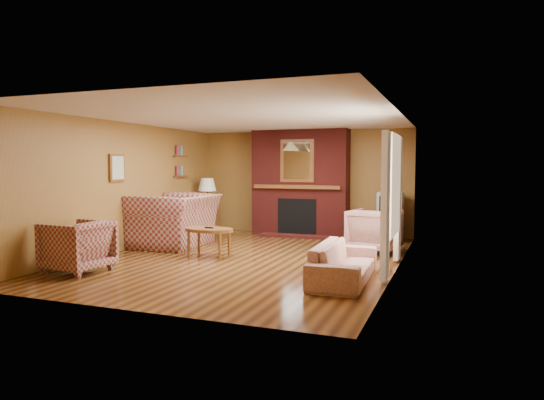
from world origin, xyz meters
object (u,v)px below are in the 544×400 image
at_px(plaid_loveseat, 175,220).
at_px(coffee_table, 209,232).
at_px(fireplace, 300,184).
at_px(tv_stand, 390,228).
at_px(side_table, 208,221).
at_px(table_lamp, 207,192).
at_px(crt_tv, 391,203).
at_px(floral_armchair, 375,231).
at_px(floral_sofa, 344,262).
at_px(plaid_armchair, 77,246).

xyz_separation_m(plaid_loveseat, coffee_table, (1.19, -0.82, -0.07)).
xyz_separation_m(fireplace, coffee_table, (-0.66, -3.15, -0.74)).
xyz_separation_m(fireplace, tv_stand, (2.05, -0.18, -0.90)).
bearing_deg(side_table, table_lamp, 90.00).
relative_size(fireplace, coffee_table, 2.69).
bearing_deg(crt_tv, tv_stand, 90.00).
bearing_deg(floral_armchair, coffee_table, 40.52).
bearing_deg(tv_stand, floral_sofa, -95.65).
distance_m(plaid_loveseat, floral_sofa, 4.12).
distance_m(side_table, tv_stand, 4.16).
bearing_deg(crt_tv, floral_sofa, -92.24).
bearing_deg(table_lamp, fireplace, 14.29).
xyz_separation_m(plaid_armchair, tv_stand, (4.00, 4.69, -0.10)).
distance_m(floral_sofa, side_table, 5.31).
height_order(coffee_table, crt_tv, crt_tv).
bearing_deg(crt_tv, plaid_armchair, -130.47).
xyz_separation_m(floral_sofa, floral_armchair, (0.04, 2.41, 0.14)).
xyz_separation_m(floral_armchair, table_lamp, (-4.04, 1.08, 0.59)).
distance_m(fireplace, tv_stand, 2.25).
height_order(table_lamp, crt_tv, table_lamp).
bearing_deg(table_lamp, side_table, -90.00).
height_order(plaid_armchair, tv_stand, plaid_armchair).
xyz_separation_m(floral_armchair, tv_stand, (0.11, 1.43, -0.11)).
bearing_deg(plaid_armchair, fireplace, 162.67).
xyz_separation_m(plaid_loveseat, table_lamp, (-0.25, 1.80, 0.48)).
distance_m(plaid_armchair, floral_sofa, 3.95).
height_order(fireplace, floral_sofa, fireplace).
bearing_deg(tv_stand, coffee_table, -135.84).
bearing_deg(side_table, floral_armchair, -14.95).
distance_m(plaid_armchair, side_table, 4.35).
height_order(side_table, crt_tv, crt_tv).
bearing_deg(tv_stand, plaid_armchair, -133.85).
xyz_separation_m(floral_sofa, table_lamp, (-4.00, 3.49, 0.73)).
height_order(floral_armchair, tv_stand, floral_armchair).
xyz_separation_m(plaid_armchair, table_lamp, (-0.15, 4.34, 0.60)).
bearing_deg(floral_armchair, floral_sofa, 98.94).
relative_size(plaid_armchair, floral_sofa, 0.48).
xyz_separation_m(coffee_table, crt_tv, (2.71, 2.96, 0.36)).
relative_size(floral_sofa, crt_tv, 3.45).
bearing_deg(side_table, coffee_table, -61.18).
bearing_deg(tv_stand, floral_armchair, -97.65).
relative_size(fireplace, plaid_armchair, 2.83).
bearing_deg(fireplace, floral_armchair, -39.71).
relative_size(fireplace, side_table, 4.02).
height_order(floral_sofa, coffee_table, coffee_table).
xyz_separation_m(fireplace, floral_armchair, (1.94, -1.61, -0.79)).
bearing_deg(tv_stand, plaid_loveseat, -154.59).
relative_size(side_table, crt_tv, 1.17).
height_order(tv_stand, crt_tv, crt_tv).
height_order(plaid_loveseat, floral_armchair, plaid_loveseat).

